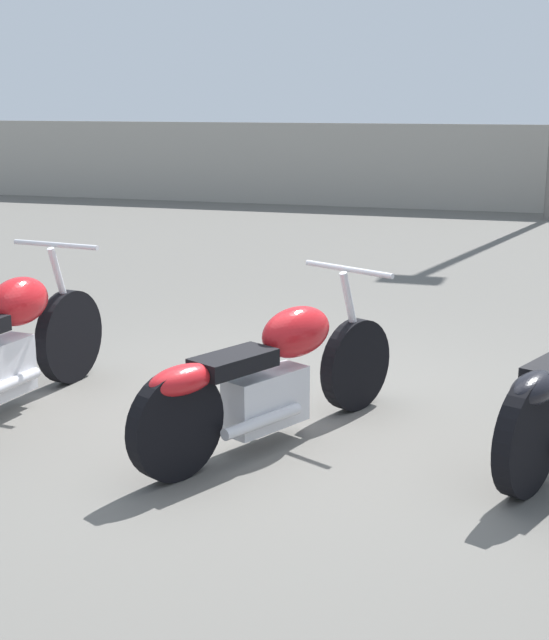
{
  "coord_description": "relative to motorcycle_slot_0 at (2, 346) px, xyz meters",
  "views": [
    {
      "loc": [
        1.59,
        -5.2,
        2.01
      ],
      "look_at": [
        0.0,
        0.07,
        0.65
      ],
      "focal_mm": 50.0,
      "sensor_mm": 36.0,
      "label": 1
    }
  ],
  "objects": [
    {
      "name": "ground_plane",
      "position": [
        1.73,
        0.36,
        -0.45
      ],
      "size": [
        60.0,
        60.0,
        0.0
      ],
      "primitive_type": "plane",
      "color": "#5B5954"
    },
    {
      "name": "fence_back",
      "position": [
        1.73,
        12.08,
        0.34
      ],
      "size": [
        40.0,
        0.04,
        1.58
      ],
      "color": "#9E998E",
      "rests_on": "ground_plane"
    },
    {
      "name": "motorcycle_slot_0",
      "position": [
        0.0,
        0.0,
        0.0
      ],
      "size": [
        0.7,
        2.05,
        1.05
      ],
      "rotation": [
        0.0,
        0.0,
        -0.12
      ],
      "color": "black",
      "rests_on": "ground_plane"
    },
    {
      "name": "motorcycle_slot_1",
      "position": [
        1.83,
        -0.01,
        -0.03
      ],
      "size": [
        1.15,
        1.99,
        0.98
      ],
      "rotation": [
        0.0,
        0.0,
        -0.46
      ],
      "color": "black",
      "rests_on": "ground_plane"
    }
  ]
}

